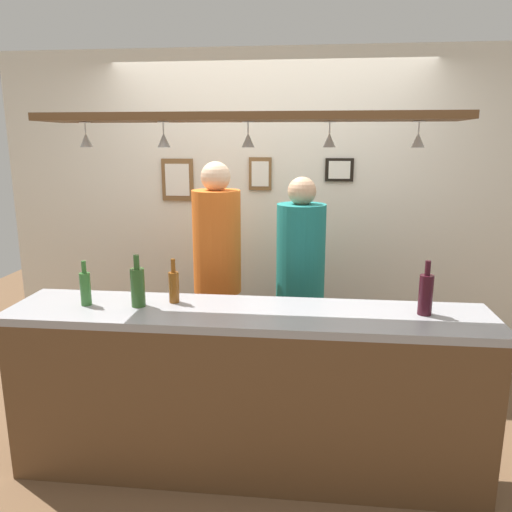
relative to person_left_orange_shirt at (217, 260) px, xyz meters
The scene contains 18 objects.
ground_plane 1.20m from the person_left_orange_shirt, 54.76° to the right, with size 8.00×8.00×0.00m, color brown.
back_wall 0.76m from the person_left_orange_shirt, 63.96° to the left, with size 4.40×0.06×2.60m, color silver.
bar_counter 1.08m from the person_left_orange_shirt, 71.54° to the right, with size 2.70×0.55×0.98m.
overhead_glass_rack 1.25m from the person_left_orange_shirt, 67.03° to the right, with size 2.20×0.36×0.04m, color brown.
hanging_wineglass_far_left 1.26m from the person_left_orange_shirt, 126.98° to the right, with size 0.07×0.07×0.13m.
hanging_wineglass_left 1.14m from the person_left_orange_shirt, 99.49° to the right, with size 0.07×0.07×0.13m.
hanging_wineglass_center_left 1.16m from the person_left_orange_shirt, 66.43° to the right, with size 0.07×0.07×0.13m.
hanging_wineglass_center 1.32m from the person_left_orange_shirt, 42.73° to the right, with size 0.07×0.07×0.13m.
hanging_wineglass_center_right 1.62m from the person_left_orange_shirt, 30.50° to the right, with size 0.07×0.07×0.13m.
person_left_orange_shirt is the anchor object (origin of this frame).
person_right_teal_shirt 0.60m from the person_left_orange_shirt, ahead, with size 0.34×0.34×1.66m.
bottle_beer_amber_tall 0.71m from the person_left_orange_shirt, 99.98° to the right, with size 0.06×0.06×0.26m.
bottle_wine_dark_red 1.49m from the person_left_orange_shirt, 30.48° to the right, with size 0.08×0.08×0.30m.
bottle_beer_green_import 1.01m from the person_left_orange_shirt, 127.26° to the right, with size 0.06×0.06×0.26m.
bottle_champagne_green 0.85m from the person_left_orange_shirt, 111.17° to the right, with size 0.08×0.08×0.30m.
picture_frame_upper_small 1.22m from the person_left_orange_shirt, 34.88° to the left, with size 0.22×0.02×0.18m.
picture_frame_caricature 0.91m from the person_left_orange_shirt, 125.55° to the left, with size 0.26×0.02×0.34m.
picture_frame_crest 0.87m from the person_left_orange_shirt, 67.94° to the left, with size 0.18×0.02×0.26m.
Camera 1 is at (0.34, -2.97, 1.90)m, focal length 35.17 mm.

